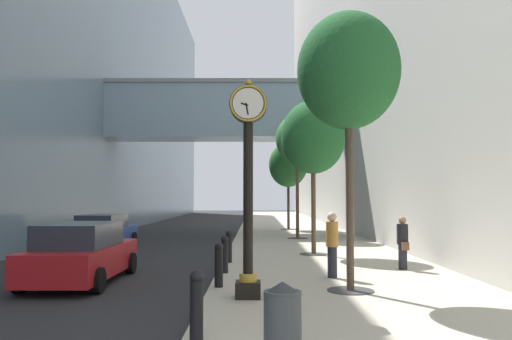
# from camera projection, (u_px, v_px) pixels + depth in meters

# --- Properties ---
(ground_plane) EXTENTS (110.00, 110.00, 0.00)m
(ground_plane) POSITION_uv_depth(u_px,v_px,m) (240.00, 234.00, 31.24)
(ground_plane) COLOR #262628
(ground_plane) RESTS_ON ground
(sidewalk_right) EXTENTS (7.05, 80.00, 0.14)m
(sidewalk_right) POSITION_uv_depth(u_px,v_px,m) (293.00, 230.00, 34.23)
(sidewalk_right) COLOR #BCB29E
(sidewalk_right) RESTS_ON ground
(building_block_left) EXTENTS (24.61, 80.00, 25.98)m
(building_block_left) POSITION_uv_depth(u_px,v_px,m) (65.00, 48.00, 34.99)
(building_block_left) COLOR slate
(building_block_left) RESTS_ON ground
(street_clock) EXTENTS (0.84, 0.55, 4.86)m
(street_clock) POSITION_uv_depth(u_px,v_px,m) (251.00, 176.00, 10.95)
(street_clock) COLOR black
(street_clock) RESTS_ON sidewalk_right
(bollard_nearest) EXTENTS (0.22, 0.22, 1.08)m
(bollard_nearest) POSITION_uv_depth(u_px,v_px,m) (199.00, 303.00, 7.60)
(bollard_nearest) COLOR black
(bollard_nearest) RESTS_ON sidewalk_right
(bollard_third) EXTENTS (0.22, 0.22, 1.08)m
(bollard_third) POSITION_uv_depth(u_px,v_px,m) (221.00, 264.00, 12.12)
(bollard_third) COLOR black
(bollard_third) RESTS_ON sidewalk_right
(bollard_fourth) EXTENTS (0.22, 0.22, 1.08)m
(bollard_fourth) POSITION_uv_depth(u_px,v_px,m) (227.00, 253.00, 14.38)
(bollard_fourth) COLOR black
(bollard_fourth) RESTS_ON sidewalk_right
(bollard_fifth) EXTENTS (0.22, 0.22, 1.08)m
(bollard_fifth) POSITION_uv_depth(u_px,v_px,m) (231.00, 246.00, 16.63)
(bollard_fifth) COLOR black
(bollard_fifth) RESTS_ON sidewalk_right
(street_tree_near) EXTENTS (2.47, 2.47, 6.68)m
(street_tree_near) POSITION_uv_depth(u_px,v_px,m) (351.00, 72.00, 11.86)
(street_tree_near) COLOR #333335
(street_tree_near) RESTS_ON sidewalk_right
(street_tree_mid_near) EXTENTS (2.50, 2.50, 5.99)m
(street_tree_mid_near) POSITION_uv_depth(u_px,v_px,m) (316.00, 138.00, 19.20)
(street_tree_mid_near) COLOR #333335
(street_tree_mid_near) RESTS_ON sidewalk_right
(street_tree_mid_far) EXTENTS (2.32, 2.32, 6.67)m
(street_tree_mid_far) POSITION_uv_depth(u_px,v_px,m) (300.00, 140.00, 26.62)
(street_tree_mid_far) COLOR #333335
(street_tree_mid_far) RESTS_ON sidewalk_right
(street_tree_far) EXTENTS (2.67, 2.67, 5.97)m
(street_tree_far) POSITION_uv_depth(u_px,v_px,m) (291.00, 165.00, 33.95)
(street_tree_far) COLOR #333335
(street_tree_far) RESTS_ON sidewalk_right
(trash_bin) EXTENTS (0.53, 0.53, 1.05)m
(trash_bin) POSITION_uv_depth(u_px,v_px,m) (285.00, 319.00, 6.73)
(trash_bin) COLOR #383D42
(trash_bin) RESTS_ON sidewalk_right
(pedestrian_walking) EXTENTS (0.37, 0.47, 1.62)m
(pedestrian_walking) POSITION_uv_depth(u_px,v_px,m) (405.00, 242.00, 15.03)
(pedestrian_walking) COLOR #23232D
(pedestrian_walking) RESTS_ON sidewalk_right
(pedestrian_by_clock) EXTENTS (0.40, 0.40, 1.79)m
(pedestrian_by_clock) POSITION_uv_depth(u_px,v_px,m) (335.00, 243.00, 13.51)
(pedestrian_by_clock) COLOR #23232D
(pedestrian_by_clock) RESTS_ON sidewalk_right
(car_blue_near) EXTENTS (2.14, 4.70, 1.56)m
(car_blue_near) POSITION_uv_depth(u_px,v_px,m) (106.00, 232.00, 22.43)
(car_blue_near) COLOR navy
(car_blue_near) RESTS_ON ground
(car_red_mid) EXTENTS (2.12, 4.64, 1.64)m
(car_red_mid) POSITION_uv_depth(u_px,v_px,m) (84.00, 253.00, 13.52)
(car_red_mid) COLOR #AD191E
(car_red_mid) RESTS_ON ground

